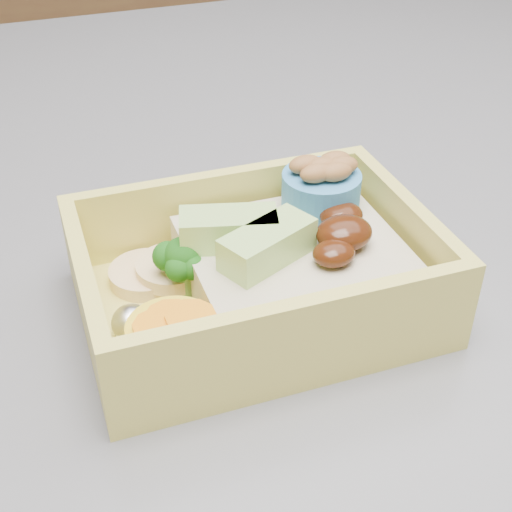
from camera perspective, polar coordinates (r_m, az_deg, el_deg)
name	(u,v)px	position (r m, az deg, el deg)	size (l,w,h in m)	color
bento_box	(265,270)	(0.38, 0.72, -1.15)	(0.19, 0.14, 0.07)	#D6CA58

